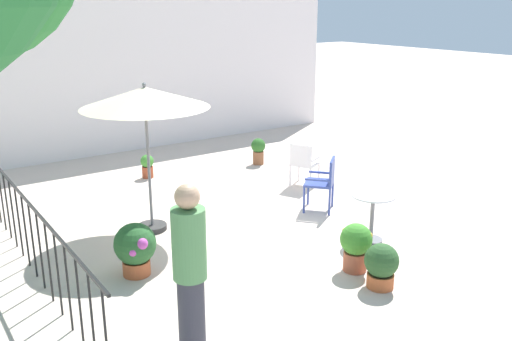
{
  "coord_description": "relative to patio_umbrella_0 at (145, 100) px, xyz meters",
  "views": [
    {
      "loc": [
        -4.77,
        -6.98,
        3.32
      ],
      "look_at": [
        0.0,
        -0.07,
        0.78
      ],
      "focal_mm": 39.08,
      "sensor_mm": 36.0,
      "label": 1
    }
  ],
  "objects": [
    {
      "name": "potted_plant_0",
      "position": [
        1.04,
        2.48,
        -1.75
      ],
      "size": [
        0.26,
        0.26,
        0.47
      ],
      "color": "#A8472B",
      "rests_on": "ground"
    },
    {
      "name": "standing_person",
      "position": [
        -1.02,
        -3.18,
        -1.07
      ],
      "size": [
        0.43,
        0.43,
        1.78
      ],
      "color": "#33333D",
      "rests_on": "ground"
    },
    {
      "name": "potted_plant_3",
      "position": [
        1.59,
        -2.73,
        -1.64
      ],
      "size": [
        0.41,
        0.41,
        0.64
      ],
      "color": "#A8543A",
      "rests_on": "ground"
    },
    {
      "name": "potted_plant_1",
      "position": [
        -0.78,
        -1.24,
        -1.62
      ],
      "size": [
        0.53,
        0.56,
        0.69
      ],
      "color": "#AD532E",
      "rests_on": "ground"
    },
    {
      "name": "patio_umbrella_0",
      "position": [
        0.0,
        0.0,
        0.0
      ],
      "size": [
        1.85,
        1.85,
        2.24
      ],
      "color": "#2D2D2D",
      "rests_on": "ground"
    },
    {
      "name": "patio_chair_0",
      "position": [
        3.22,
        0.33,
        -1.51
      ],
      "size": [
        0.58,
        0.59,
        0.83
      ],
      "color": "white",
      "rests_on": "ground"
    },
    {
      "name": "terrace_railing",
      "position": [
        -1.84,
        -0.39,
        -1.31
      ],
      "size": [
        0.03,
        5.85,
        1.01
      ],
      "color": "black",
      "rests_on": "ground"
    },
    {
      "name": "potted_plant_4",
      "position": [
        3.38,
        2.03,
        -1.68
      ],
      "size": [
        0.31,
        0.31,
        0.56
      ],
      "color": "brown",
      "rests_on": "ground"
    },
    {
      "name": "cafe_table_0",
      "position": [
        2.44,
        -2.19,
        -1.51
      ],
      "size": [
        0.63,
        0.63,
        0.71
      ],
      "color": "white",
      "rests_on": "ground"
    },
    {
      "name": "potted_plant_2",
      "position": [
        1.53,
        -3.23,
        -1.7
      ],
      "size": [
        0.42,
        0.43,
        0.56
      ],
      "color": "#BC5B31",
      "rests_on": "ground"
    },
    {
      "name": "villa_facade",
      "position": [
        1.6,
        4.81,
        -0.12
      ],
      "size": [
        11.16,
        0.3,
        3.75
      ],
      "primitive_type": "cube",
      "color": "white",
      "rests_on": "ground"
    },
    {
      "name": "ground_plane",
      "position": [
        1.6,
        -0.39,
        -2.0
      ],
      "size": [
        60.0,
        60.0,
        0.0
      ],
      "primitive_type": "plane",
      "color": "beige"
    },
    {
      "name": "patio_chair_1",
      "position": [
        2.69,
        -0.85,
        -1.47
      ],
      "size": [
        0.65,
        0.65,
        0.89
      ],
      "color": "#334593",
      "rests_on": "ground"
    }
  ]
}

